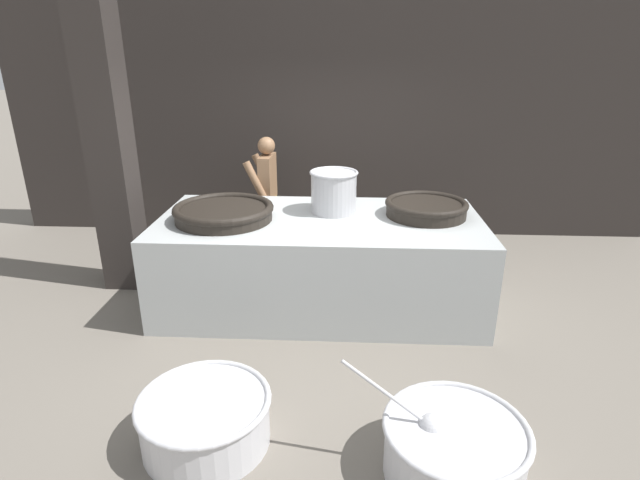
{
  "coord_description": "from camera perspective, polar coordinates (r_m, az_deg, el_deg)",
  "views": [
    {
      "loc": [
        0.26,
        -4.82,
        2.55
      ],
      "look_at": [
        0.0,
        0.0,
        0.72
      ],
      "focal_mm": 28.0,
      "sensor_mm": 36.0,
      "label": 1
    }
  ],
  "objects": [
    {
      "name": "prep_bowl_vegetables",
      "position": [
        3.51,
        15.05,
        -21.85
      ],
      "size": [
        1.19,
        0.92,
        0.76
      ],
      "color": "silver",
      "rests_on": "ground_plane"
    },
    {
      "name": "giant_wok_near",
      "position": [
        5.1,
        -10.95,
        3.19
      ],
      "size": [
        1.01,
        1.01,
        0.16
      ],
      "color": "black",
      "rests_on": "hearth_platform"
    },
    {
      "name": "hearth_platform",
      "position": [
        5.25,
        0.0,
        -2.44
      ],
      "size": [
        3.29,
        1.58,
        0.96
      ],
      "color": "#B2B7B7",
      "rests_on": "ground_plane"
    },
    {
      "name": "ground_plane",
      "position": [
        5.46,
        0.0,
        -7.05
      ],
      "size": [
        60.0,
        60.0,
        0.0
      ],
      "primitive_type": "plane",
      "color": "slate"
    },
    {
      "name": "giant_wok_far",
      "position": [
        5.24,
        12.04,
        3.65
      ],
      "size": [
        0.85,
        0.85,
        0.16
      ],
      "color": "black",
      "rests_on": "hearth_platform"
    },
    {
      "name": "stock_pot",
      "position": [
        5.22,
        1.58,
        5.63
      ],
      "size": [
        0.5,
        0.5,
        0.44
      ],
      "color": "#B7B7BC",
      "rests_on": "hearth_platform"
    },
    {
      "name": "cook",
      "position": [
        6.44,
        -6.03,
        5.34
      ],
      "size": [
        0.37,
        0.58,
        1.56
      ],
      "rotation": [
        0.0,
        0.0,
        3.09
      ],
      "color": "#8C6647",
      "rests_on": "ground_plane"
    },
    {
      "name": "back_wall",
      "position": [
        7.21,
        1.06,
        17.61
      ],
      "size": [
        9.15,
        0.24,
        4.3
      ],
      "primitive_type": "cube",
      "color": "#2D2826",
      "rests_on": "ground_plane"
    },
    {
      "name": "prep_bowl_meat",
      "position": [
        3.71,
        -12.98,
        -19.17
      ],
      "size": [
        0.92,
        0.92,
        0.37
      ],
      "color": "silver",
      "rests_on": "ground_plane"
    },
    {
      "name": "support_pillar",
      "position": [
        5.78,
        -23.66,
        15.16
      ],
      "size": [
        0.4,
        0.4,
        4.3
      ],
      "primitive_type": "cube",
      "color": "#2D2826",
      "rests_on": "ground_plane"
    }
  ]
}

